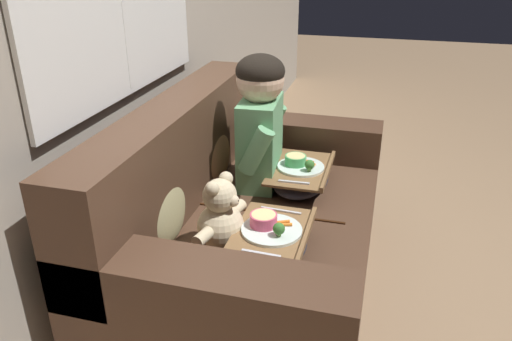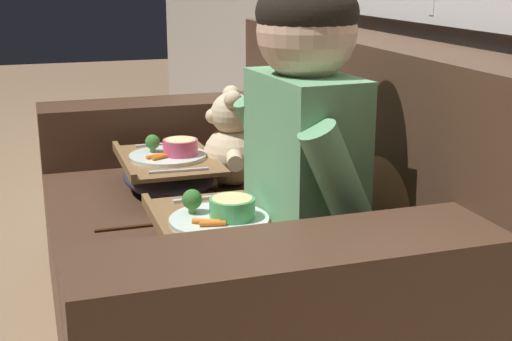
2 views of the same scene
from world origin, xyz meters
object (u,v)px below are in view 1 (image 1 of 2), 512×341
at_px(couch, 244,230).
at_px(child_figure, 260,115).
at_px(teddy_bear, 221,218).
at_px(throw_pillow_behind_teddy, 162,202).
at_px(throw_pillow_behind_child, 213,146).
at_px(lap_tray_teddy, 271,241).
at_px(lap_tray_child, 300,176).

distance_m(couch, child_figure, 0.55).
distance_m(child_figure, teddy_bear, 0.64).
distance_m(couch, throw_pillow_behind_teddy, 0.47).
height_order(throw_pillow_behind_child, lap_tray_teddy, throw_pillow_behind_child).
bearing_deg(lap_tray_teddy, teddy_bear, 90.42).
bearing_deg(throw_pillow_behind_teddy, lap_tray_child, -36.78).
bearing_deg(throw_pillow_behind_teddy, child_figure, -22.12).
relative_size(couch, throw_pillow_behind_teddy, 4.57).
bearing_deg(couch, child_figure, 0.37).
relative_size(child_figure, teddy_bear, 1.94).
bearing_deg(throw_pillow_behind_child, child_figure, -89.98).
bearing_deg(couch, lap_tray_child, -34.05).
bearing_deg(throw_pillow_behind_teddy, lap_tray_teddy, -89.94).
height_order(throw_pillow_behind_teddy, lap_tray_teddy, throw_pillow_behind_teddy).
xyz_separation_m(throw_pillow_behind_teddy, child_figure, (0.60, -0.24, 0.19)).
bearing_deg(couch, throw_pillow_behind_teddy, 140.66).
distance_m(couch, lap_tray_teddy, 0.40).
bearing_deg(child_figure, lap_tray_child, -90.06).
xyz_separation_m(teddy_bear, lap_tray_teddy, (0.00, -0.20, -0.07)).
bearing_deg(teddy_bear, lap_tray_teddy, -89.58).
distance_m(throw_pillow_behind_teddy, lap_tray_teddy, 0.46).
height_order(throw_pillow_behind_child, child_figure, child_figure).
bearing_deg(lap_tray_child, lap_tray_teddy, 179.93).
xyz_separation_m(couch, teddy_bear, (-0.30, -0.00, 0.23)).
bearing_deg(throw_pillow_behind_child, lap_tray_teddy, -143.24).
bearing_deg(throw_pillow_behind_child, couch, -140.66).
height_order(couch, throw_pillow_behind_child, couch).
height_order(couch, child_figure, child_figure).
relative_size(throw_pillow_behind_teddy, child_figure, 0.56).
bearing_deg(child_figure, throw_pillow_behind_child, 90.02).
relative_size(throw_pillow_behind_teddy, teddy_bear, 1.08).
relative_size(throw_pillow_behind_child, teddy_bear, 1.10).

